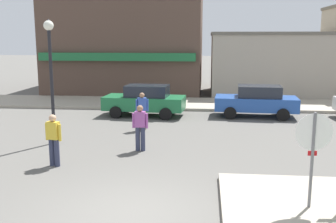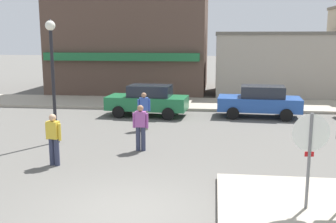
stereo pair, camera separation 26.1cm
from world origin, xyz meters
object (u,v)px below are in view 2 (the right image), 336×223
(parked_car_second, at_px, (260,101))
(pedestrian_kerb_side, at_px, (141,126))
(stop_sign, at_px, (310,149))
(pedestrian_crossing_far, at_px, (54,138))
(pedestrian_crossing_near, at_px, (144,110))
(lamp_post, at_px, (52,64))
(parked_car_nearest, at_px, (148,100))

(parked_car_second, xyz_separation_m, pedestrian_kerb_side, (-4.76, -6.53, 0.06))
(stop_sign, height_order, pedestrian_crossing_far, stop_sign)
(parked_car_second, bearing_deg, pedestrian_crossing_near, -146.69)
(pedestrian_crossing_near, distance_m, pedestrian_crossing_far, 5.36)
(lamp_post, xyz_separation_m, parked_car_second, (8.12, 5.84, -2.15))
(stop_sign, distance_m, pedestrian_kerb_side, 6.48)
(lamp_post, relative_size, pedestrian_kerb_side, 2.82)
(stop_sign, xyz_separation_m, pedestrian_crossing_far, (-6.92, 2.64, -0.65))
(stop_sign, relative_size, parked_car_nearest, 0.56)
(stop_sign, relative_size, parked_car_second, 0.56)
(parked_car_nearest, distance_m, pedestrian_crossing_far, 8.24)
(lamp_post, height_order, pedestrian_crossing_far, lamp_post)
(parked_car_nearest, distance_m, parked_car_second, 5.56)
(parked_car_second, bearing_deg, lamp_post, -144.29)
(pedestrian_crossing_near, height_order, pedestrian_crossing_far, same)
(stop_sign, bearing_deg, lamp_post, 146.63)
(parked_car_nearest, bearing_deg, lamp_post, -115.03)
(pedestrian_crossing_near, bearing_deg, pedestrian_kerb_side, -81.98)
(lamp_post, relative_size, parked_car_second, 1.11)
(lamp_post, bearing_deg, stop_sign, -33.37)
(stop_sign, relative_size, pedestrian_crossing_far, 1.43)
(parked_car_nearest, height_order, pedestrian_crossing_near, pedestrian_crossing_near)
(lamp_post, relative_size, parked_car_nearest, 1.10)
(stop_sign, xyz_separation_m, lamp_post, (-7.94, 5.23, 1.44))
(pedestrian_crossing_near, relative_size, pedestrian_kerb_side, 1.00)
(lamp_post, bearing_deg, parked_car_second, 35.71)
(parked_car_nearest, xyz_separation_m, parked_car_second, (5.55, 0.34, 0.00))
(parked_car_nearest, bearing_deg, pedestrian_kerb_side, -82.69)
(lamp_post, distance_m, pedestrian_crossing_near, 4.33)
(stop_sign, distance_m, pedestrian_crossing_near, 9.18)
(pedestrian_crossing_near, bearing_deg, lamp_post, -140.36)
(parked_car_second, xyz_separation_m, pedestrian_crossing_near, (-5.20, -3.42, 0.06))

